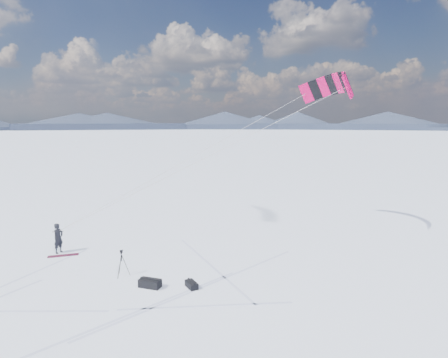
# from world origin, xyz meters

# --- Properties ---
(ground) EXTENTS (1800.00, 1800.00, 0.00)m
(ground) POSITION_xyz_m (0.00, 0.00, 0.00)
(ground) COLOR white
(horizon_hills) EXTENTS (704.47, 706.88, 8.00)m
(horizon_hills) POSITION_xyz_m (0.00, -0.00, 2.96)
(horizon_hills) COLOR black
(horizon_hills) RESTS_ON ground
(snow_tracks) EXTENTS (17.62, 10.25, 0.01)m
(snow_tracks) POSITION_xyz_m (0.33, 0.01, 0.00)
(snow_tracks) COLOR #A8B1D3
(snow_tracks) RESTS_ON ground
(snowkiter) EXTENTS (0.51, 0.66, 1.59)m
(snowkiter) POSITION_xyz_m (-2.86, 2.72, 0.00)
(snowkiter) COLOR black
(snowkiter) RESTS_ON ground
(snowboard) EXTENTS (1.48, 0.84, 0.04)m
(snowboard) POSITION_xyz_m (-2.41, 2.31, 0.02)
(snowboard) COLOR maroon
(snowboard) RESTS_ON ground
(tripod) EXTENTS (0.61, 0.60, 1.20)m
(tripod) POSITION_xyz_m (1.58, 0.25, 0.77)
(tripod) COLOR black
(tripod) RESTS_ON ground
(gear_bag_a) EXTENTS (0.98, 0.61, 0.41)m
(gear_bag_a) POSITION_xyz_m (3.18, -0.75, 0.18)
(gear_bag_a) COLOR black
(gear_bag_a) RESTS_ON ground
(gear_bag_b) EXTENTS (0.67, 0.76, 0.31)m
(gear_bag_b) POSITION_xyz_m (4.92, -0.61, 0.14)
(gear_bag_b) COLOR black
(gear_bag_b) RESTS_ON ground
(power_kite) EXTENTS (15.71, 7.74, 8.52)m
(power_kite) POSITION_xyz_m (11.55, 7.89, 8.82)
(power_kite) COLOR #D0054B
(power_kite) RESTS_ON ground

